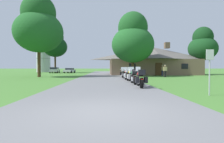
% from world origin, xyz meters
% --- Properties ---
extents(ground_plane, '(500.00, 500.00, 0.00)m').
position_xyz_m(ground_plane, '(0.00, 20.00, 0.00)').
color(ground_plane, '#42752D').
extents(asphalt_driveway, '(6.40, 80.00, 0.06)m').
position_xyz_m(asphalt_driveway, '(0.00, 18.00, 0.03)').
color(asphalt_driveway, slate).
rests_on(asphalt_driveway, ground).
extents(motorcycle_red_nearest_to_camera, '(0.76, 2.08, 1.30)m').
position_xyz_m(motorcycle_red_nearest_to_camera, '(2.27, 6.23, 0.61)').
color(motorcycle_red_nearest_to_camera, black).
rests_on(motorcycle_red_nearest_to_camera, asphalt_driveway).
extents(motorcycle_green_second_in_row, '(0.66, 2.08, 1.30)m').
position_xyz_m(motorcycle_green_second_in_row, '(2.24, 8.64, 0.62)').
color(motorcycle_green_second_in_row, black).
rests_on(motorcycle_green_second_in_row, asphalt_driveway).
extents(motorcycle_yellow_third_in_row, '(0.73, 2.08, 1.30)m').
position_xyz_m(motorcycle_yellow_third_in_row, '(2.32, 10.61, 0.61)').
color(motorcycle_yellow_third_in_row, black).
rests_on(motorcycle_yellow_third_in_row, asphalt_driveway).
extents(motorcycle_red_fourth_in_row, '(0.74, 2.08, 1.30)m').
position_xyz_m(motorcycle_red_fourth_in_row, '(2.22, 12.49, 0.61)').
color(motorcycle_red_fourth_in_row, black).
rests_on(motorcycle_red_fourth_in_row, asphalt_driveway).
extents(motorcycle_silver_fifth_in_row, '(0.72, 2.08, 1.30)m').
position_xyz_m(motorcycle_silver_fifth_in_row, '(2.41, 14.64, 0.61)').
color(motorcycle_silver_fifth_in_row, black).
rests_on(motorcycle_silver_fifth_in_row, asphalt_driveway).
extents(motorcycle_white_sixth_in_row, '(0.66, 2.08, 1.30)m').
position_xyz_m(motorcycle_white_sixth_in_row, '(2.26, 16.71, 0.62)').
color(motorcycle_white_sixth_in_row, black).
rests_on(motorcycle_white_sixth_in_row, asphalt_driveway).
extents(motorcycle_yellow_farthest_in_row, '(0.87, 2.08, 1.30)m').
position_xyz_m(motorcycle_yellow_farthest_in_row, '(2.40, 18.47, 0.61)').
color(motorcycle_yellow_farthest_in_row, black).
rests_on(motorcycle_yellow_farthest_in_row, asphalt_driveway).
extents(stone_lodge, '(16.63, 8.91, 6.06)m').
position_xyz_m(stone_lodge, '(8.99, 28.97, 2.66)').
color(stone_lodge, brown).
rests_on(stone_lodge, ground).
extents(bystander_tan_shirt_near_lodge, '(0.26, 0.55, 1.69)m').
position_xyz_m(bystander_tan_shirt_near_lodge, '(9.22, 23.62, 0.95)').
color(bystander_tan_shirt_near_lodge, navy).
rests_on(bystander_tan_shirt_near_lodge, ground).
extents(bystander_tan_shirt_beside_signpost, '(0.55, 0.23, 1.69)m').
position_xyz_m(bystander_tan_shirt_beside_signpost, '(8.30, 19.47, 0.95)').
color(bystander_tan_shirt_beside_signpost, black).
rests_on(bystander_tan_shirt_beside_signpost, ground).
extents(metal_signpost_roadside, '(0.36, 0.06, 2.14)m').
position_xyz_m(metal_signpost_roadside, '(4.92, 3.19, 1.35)').
color(metal_signpost_roadside, '#9EA0A5').
rests_on(metal_signpost_roadside, ground).
extents(tree_right_of_lodge, '(5.26, 5.26, 8.95)m').
position_xyz_m(tree_right_of_lodge, '(18.45, 28.49, 5.50)').
color(tree_right_of_lodge, '#422D19').
rests_on(tree_right_of_lodge, ground).
extents(tree_by_lodge_front, '(6.33, 6.33, 9.66)m').
position_xyz_m(tree_by_lodge_front, '(4.28, 22.21, 5.51)').
color(tree_by_lodge_front, '#422D19').
rests_on(tree_by_lodge_front, ground).
extents(tree_left_near, '(6.64, 6.64, 11.36)m').
position_xyz_m(tree_left_near, '(-9.05, 20.61, 7.01)').
color(tree_left_near, '#422D19').
rests_on(tree_left_near, ground).
extents(tree_left_far, '(6.07, 6.07, 11.31)m').
position_xyz_m(tree_left_far, '(-12.55, 41.98, 7.32)').
color(tree_left_far, '#422D19').
rests_on(tree_left_far, ground).
extents(metal_silo_distant, '(3.96, 3.96, 8.82)m').
position_xyz_m(metal_silo_distant, '(-17.69, 48.66, 4.42)').
color(metal_silo_distant, '#B2B7BC').
rests_on(metal_silo_distant, ground).
extents(parked_silver_suv_far_left, '(2.27, 4.75, 1.40)m').
position_xyz_m(parked_silver_suv_far_left, '(-12.14, 39.91, 0.78)').
color(parked_silver_suv_far_left, '#ADAFB7').
rests_on(parked_silver_suv_far_left, ground).
extents(parked_silver_sedan_far_left, '(2.39, 4.41, 1.20)m').
position_xyz_m(parked_silver_sedan_far_left, '(-8.54, 39.97, 0.64)').
color(parked_silver_sedan_far_left, '#ADAFB7').
rests_on(parked_silver_sedan_far_left, ground).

